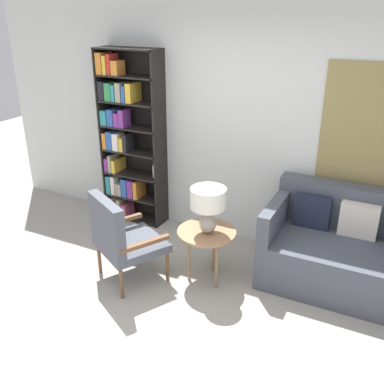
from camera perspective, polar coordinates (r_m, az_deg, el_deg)
ground_plane at (r=3.85m, az=-7.40°, el=-18.19°), size 14.00×14.00×0.00m
wall_back at (r=4.83m, az=5.58°, el=8.97°), size 6.40×0.08×2.70m
bookshelf at (r=5.37m, az=-8.80°, el=6.74°), size 0.79×0.30×2.13m
armchair at (r=4.21m, az=-9.58°, el=-5.70°), size 0.81×0.80×0.92m
couch at (r=4.48m, az=20.60°, el=-7.55°), size 1.65×0.92×0.93m
side_table at (r=4.19m, az=1.96°, el=-5.84°), size 0.58×0.58×0.55m
table_lamp at (r=4.00m, az=2.17°, el=-1.52°), size 0.34×0.34×0.46m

